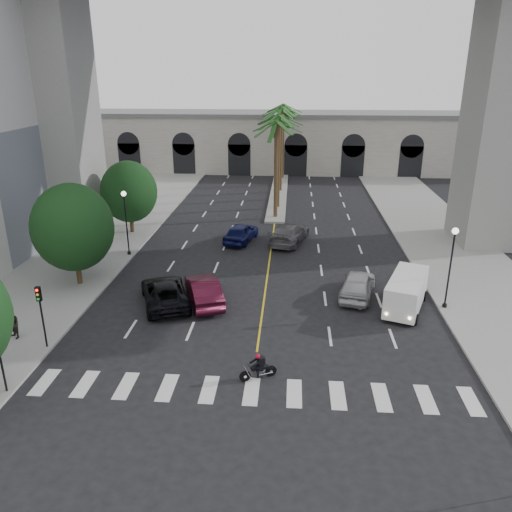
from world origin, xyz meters
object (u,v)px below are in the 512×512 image
(car_a, at_px, (358,285))
(car_b, at_px, (204,290))
(cargo_van, at_px, (406,292))
(traffic_signal_far, at_px, (41,307))
(lamp_post_right, at_px, (451,261))
(lamp_post_left_far, at_px, (126,218))
(car_e, at_px, (241,233))
(motorcycle_rider, at_px, (259,367))
(car_c, at_px, (165,292))
(pedestrian_b, at_px, (12,324))
(car_d, at_px, (289,233))

(car_a, distance_m, car_b, 10.13)
(car_a, bearing_deg, cargo_van, 161.29)
(traffic_signal_far, bearing_deg, lamp_post_right, 15.98)
(lamp_post_right, bearing_deg, lamp_post_left_far, 160.67)
(lamp_post_right, distance_m, car_e, 18.85)
(motorcycle_rider, bearing_deg, traffic_signal_far, 146.45)
(car_c, height_order, cargo_van, cargo_van)
(car_b, relative_size, pedestrian_b, 3.08)
(lamp_post_left_far, xyz_separation_m, car_b, (7.54, -8.17, -2.36))
(lamp_post_right, distance_m, car_a, 5.98)
(car_e, relative_size, cargo_van, 0.90)
(lamp_post_left_far, distance_m, car_d, 13.81)
(lamp_post_left_far, distance_m, car_a, 18.83)
(motorcycle_rider, bearing_deg, cargo_van, 19.38)
(car_c, height_order, car_e, car_e)
(car_b, bearing_deg, car_a, 169.86)
(lamp_post_right, xyz_separation_m, car_d, (-9.90, 12.32, -2.36))
(car_e, bearing_deg, motorcycle_rider, 112.26)
(lamp_post_right, bearing_deg, car_b, -179.35)
(lamp_post_right, height_order, motorcycle_rider, lamp_post_right)
(cargo_van, bearing_deg, lamp_post_left_far, 178.84)
(traffic_signal_far, xyz_separation_m, cargo_van, (20.19, 6.26, -1.29))
(car_b, xyz_separation_m, car_c, (-2.44, -0.37, -0.06))
(lamp_post_left_far, distance_m, car_c, 10.24)
(car_c, bearing_deg, car_a, 168.55)
(lamp_post_right, relative_size, car_c, 0.93)
(traffic_signal_far, relative_size, car_b, 0.70)
(motorcycle_rider, relative_size, car_e, 0.36)
(traffic_signal_far, xyz_separation_m, car_d, (12.80, 18.82, -1.65))
(pedestrian_b, bearing_deg, cargo_van, 46.99)
(car_d, bearing_deg, cargo_van, 136.19)
(car_d, xyz_separation_m, cargo_van, (7.39, -12.56, 0.36))
(lamp_post_left_far, relative_size, car_b, 1.03)
(traffic_signal_far, bearing_deg, car_a, 24.73)
(car_b, distance_m, car_c, 2.47)
(lamp_post_right, relative_size, pedestrian_b, 3.15)
(traffic_signal_far, bearing_deg, motorcycle_rider, -9.37)
(car_d, bearing_deg, car_c, 74.51)
(car_d, height_order, cargo_van, cargo_van)
(car_b, bearing_deg, lamp_post_right, 160.85)
(car_c, xyz_separation_m, cargo_van, (15.19, 0.30, 0.41))
(lamp_post_right, relative_size, car_e, 1.09)
(lamp_post_left_far, height_order, traffic_signal_far, lamp_post_left_far)
(motorcycle_rider, bearing_deg, car_e, 74.10)
(traffic_signal_far, relative_size, car_c, 0.63)
(lamp_post_left_far, relative_size, motorcycle_rider, 3.01)
(car_e, distance_m, pedestrian_b, 21.01)
(car_a, height_order, car_c, car_a)
(car_a, relative_size, pedestrian_b, 2.94)
(traffic_signal_far, xyz_separation_m, motorcycle_rider, (11.59, -1.91, -1.89))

